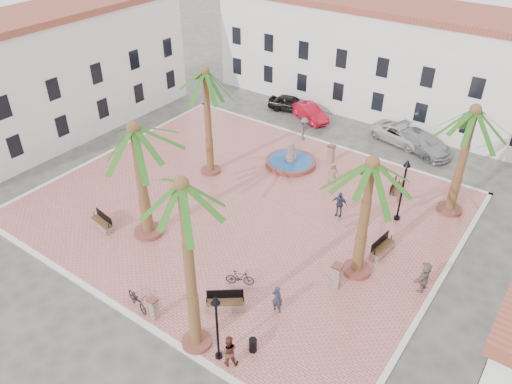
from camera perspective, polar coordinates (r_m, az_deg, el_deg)
ground at (r=33.28m, az=-1.40°, el=-1.73°), size 120.00×120.00×0.00m
plaza at (r=33.24m, az=-1.40°, el=-1.63°), size 26.00×22.00×0.15m
kerb_n at (r=41.23m, az=7.84°, el=5.61°), size 26.30×0.30×0.16m
kerb_s at (r=27.42m, az=-15.65°, el=-12.44°), size 26.30×0.30×0.16m
kerb_e at (r=29.09m, az=19.92°, el=-10.20°), size 0.30×22.30×0.16m
kerb_w at (r=41.25m, az=-16.07°, el=4.55°), size 0.30×22.30×0.16m
building_north at (r=46.99m, az=13.80°, el=14.78°), size 30.40×7.40×9.50m
building_west at (r=43.87m, az=-22.28°, el=12.26°), size 6.40×24.40×10.00m
fountain at (r=37.62m, az=4.00°, el=3.51°), size 3.76×3.76×1.94m
palm_nw at (r=33.91m, az=-5.77°, el=12.32°), size 4.68×4.68×8.01m
palm_sw at (r=28.12m, az=-13.61°, el=5.53°), size 5.76×5.76×7.61m
palm_s at (r=19.42m, az=-8.33°, el=-1.27°), size 4.67×4.67×9.34m
palm_e at (r=25.09m, az=12.93°, el=1.63°), size 5.20×5.20×7.38m
palm_ne at (r=32.06m, az=23.47°, el=7.25°), size 5.21×5.21×7.53m
bench_s at (r=32.56m, az=-17.16°, el=-3.47°), size 1.91×0.85×0.97m
bench_se at (r=26.09m, az=-3.52°, el=-12.65°), size 1.95×1.71×1.05m
bench_e at (r=30.12m, az=14.22°, el=-6.32°), size 0.83×2.00×1.03m
bench_ne at (r=35.41m, az=15.65°, el=0.14°), size 0.91×2.02×1.03m
lamppost_s at (r=22.34m, az=-4.54°, el=-14.08°), size 0.42×0.42×3.90m
lamppost_e at (r=31.60m, az=16.58°, el=1.33°), size 0.47×0.47×4.36m
bollard_se at (r=25.87m, az=-11.59°, el=-12.85°), size 0.49×0.49×1.27m
bollard_n at (r=38.04m, az=8.57°, el=4.37°), size 0.55×0.55×1.43m
bollard_e at (r=27.16m, az=9.19°, el=-9.39°), size 0.57×0.57×1.51m
litter_bin at (r=24.24m, az=-0.35°, el=-17.09°), size 0.38×0.38×0.75m
cyclist_a at (r=25.56m, az=2.43°, el=-12.12°), size 0.62×0.42×1.66m
bicycle_a at (r=26.68m, az=-13.43°, el=-11.88°), size 1.99×1.15×0.99m
cyclist_b at (r=23.44m, az=-3.14°, el=-17.66°), size 1.06×1.02×1.72m
bicycle_b at (r=27.16m, az=-1.86°, el=-9.76°), size 1.60×1.11×0.94m
pedestrian_fountain_a at (r=35.58m, az=8.81°, el=2.18°), size 0.89×0.77×1.54m
pedestrian_fountain_b at (r=32.22m, az=9.50°, el=-1.36°), size 1.08×0.56×1.76m
pedestrian_north at (r=40.99m, az=5.52°, el=7.19°), size 0.96×1.35×1.89m
pedestrian_east at (r=28.01m, az=18.69°, el=-9.14°), size 0.67×1.73×1.83m
car_black at (r=46.48m, az=4.01°, el=10.07°), size 4.42×2.58×1.41m
car_red at (r=44.91m, az=6.11°, el=9.05°), size 4.40×3.07×1.37m
car_silver at (r=41.55m, az=18.37°, el=5.41°), size 5.67×3.97×1.52m
car_white at (r=42.45m, az=16.24°, el=6.33°), size 5.39×3.26×1.40m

